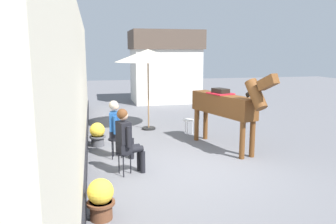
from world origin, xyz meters
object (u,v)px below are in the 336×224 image
at_px(seated_visitor_near, 127,138).
at_px(flower_planter_nearest, 101,198).
at_px(seated_visitor_far, 118,126).
at_px(spare_stool_white, 188,121).
at_px(saddled_horse_center, 226,105).
at_px(flower_planter_farthest, 97,134).
at_px(cafe_parasol, 148,56).

xyz_separation_m(seated_visitor_near, flower_planter_nearest, (-0.59, -1.82, -0.44)).
height_order(seated_visitor_far, spare_stool_white, seated_visitor_far).
relative_size(seated_visitor_near, saddled_horse_center, 0.48).
height_order(flower_planter_farthest, spare_stool_white, flower_planter_farthest).
distance_m(seated_visitor_near, saddled_horse_center, 2.98).
relative_size(seated_visitor_near, flower_planter_nearest, 2.17).
height_order(seated_visitor_near, cafe_parasol, cafe_parasol).
bearing_deg(seated_visitor_far, saddled_horse_center, 3.09).
xyz_separation_m(seated_visitor_near, seated_visitor_far, (-0.09, 1.12, 0.00)).
bearing_deg(spare_stool_white, seated_visitor_near, -126.00).
bearing_deg(spare_stool_white, cafe_parasol, 139.43).
relative_size(seated_visitor_far, saddled_horse_center, 0.48).
xyz_separation_m(saddled_horse_center, spare_stool_white, (-0.48, 1.74, -0.76)).
height_order(saddled_horse_center, cafe_parasol, cafe_parasol).
distance_m(seated_visitor_far, flower_planter_farthest, 1.32).
relative_size(flower_planter_nearest, cafe_parasol, 0.25).
distance_m(flower_planter_farthest, cafe_parasol, 3.10).
relative_size(seated_visitor_near, flower_planter_farthest, 2.17).
height_order(seated_visitor_near, flower_planter_farthest, seated_visitor_near).
bearing_deg(cafe_parasol, saddled_horse_center, -59.63).
distance_m(seated_visitor_far, flower_planter_nearest, 3.01).
distance_m(seated_visitor_near, flower_planter_farthest, 2.39).
relative_size(flower_planter_nearest, spare_stool_white, 1.39).
relative_size(saddled_horse_center, cafe_parasol, 1.13).
height_order(seated_visitor_near, flower_planter_nearest, seated_visitor_near).
bearing_deg(seated_visitor_far, flower_planter_farthest, 111.80).
bearing_deg(seated_visitor_far, seated_visitor_near, -85.27).
relative_size(seated_visitor_near, spare_stool_white, 3.02).
distance_m(seated_visitor_far, saddled_horse_center, 2.79).
height_order(seated_visitor_near, saddled_horse_center, saddled_horse_center).
relative_size(seated_visitor_near, seated_visitor_far, 1.00).
bearing_deg(flower_planter_farthest, flower_planter_nearest, -90.46).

